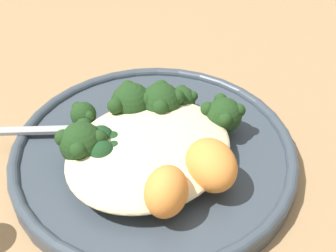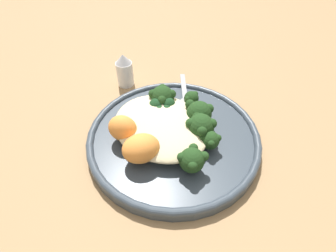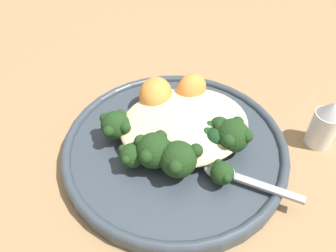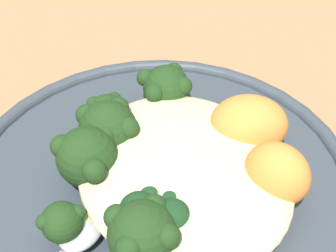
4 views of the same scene
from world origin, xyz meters
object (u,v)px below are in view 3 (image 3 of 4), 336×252
Objects in this scene: broccoli_stalk_4 at (209,159)px; salt_shaker at (325,124)px; sweet_potato_chunk_1 at (192,89)px; plate at (175,146)px; kale_tuft at (215,134)px; broccoli_stalk_3 at (179,153)px; spoon at (231,174)px; broccoli_stalk_5 at (225,135)px; broccoli_stalk_0 at (128,126)px; broccoli_stalk_1 at (151,145)px; quinoa_mound at (184,124)px; sweet_potato_chunk_0 at (156,94)px; broccoli_stalk_2 at (157,148)px.

salt_shaker is at bearing 81.35° from broccoli_stalk_4.
salt_shaker is at bearing 142.38° from sweet_potato_chunk_1.
kale_tuft reaches higher than plate.
broccoli_stalk_3 reaches higher than spoon.
broccoli_stalk_4 is 2.67× the size of kale_tuft.
broccoli_stalk_5 is 1.16× the size of salt_shaker.
broccoli_stalk_0 is 1.04× the size of broccoli_stalk_1.
broccoli_stalk_0 is at bearing -144.58° from broccoli_stalk_4.
quinoa_mound is 1.71× the size of spoon.
broccoli_stalk_3 is 1.05× the size of spoon.
plate is at bearing -163.90° from broccoli_stalk_5.
kale_tuft is 0.06m from spoon.
broccoli_stalk_1 is 0.08m from sweet_potato_chunk_0.
broccoli_stalk_3 is (-0.02, 0.01, -0.00)m from broccoli_stalk_2.
broccoli_stalk_1 is 1.12× the size of broccoli_stalk_3.
broccoli_stalk_4 is 2.71× the size of sweet_potato_chunk_1.
plate is 2.39× the size of broccoli_stalk_0.
spoon is at bearing 106.74° from quinoa_mound.
broccoli_stalk_5 is at bearing 168.33° from broccoli_stalk_0.
quinoa_mound is at bearing 175.87° from broccoli_stalk_5.
broccoli_stalk_1 is at bearing -6.18° from kale_tuft.
broccoli_stalk_5 is at bearing 154.57° from plate.
plate is 2.94× the size of spoon.
broccoli_stalk_2 is at bearing 78.67° from broccoli_stalk_1.
broccoli_stalk_1 is 1.37× the size of broccoli_stalk_2.
plate is 0.08m from spoon.
spoon is (-0.05, 0.14, -0.02)m from sweet_potato_chunk_0.
plate is at bearing 93.17° from sweet_potato_chunk_0.
sweet_potato_chunk_1 is at bearing -144.07° from broccoli_stalk_0.
sweet_potato_chunk_1 is at bearing -37.62° from salt_shaker.
broccoli_stalk_1 is 2.48× the size of kale_tuft.
quinoa_mound is at bearing -179.38° from broccoli_stalk_2.
sweet_potato_chunk_1 is at bearing 174.28° from sweet_potato_chunk_0.
kale_tuft is (-0.05, 0.09, -0.01)m from sweet_potato_chunk_0.
quinoa_mound is at bearing -46.08° from kale_tuft.
broccoli_stalk_2 reaches higher than broccoli_stalk_1.
broccoli_stalk_2 is at bearing -172.18° from spoon.
quinoa_mound is 3.58× the size of kale_tuft.
broccoli_stalk_0 reaches higher than broccoli_stalk_4.
quinoa_mound is at bearing -17.99° from salt_shaker.
plate is 5.12× the size of sweet_potato_chunk_0.
broccoli_stalk_4 is at bearing 124.48° from broccoli_stalk_1.
kale_tuft reaches higher than spoon.
broccoli_stalk_5 is at bearing 141.91° from broccoli_stalk_2.
sweet_potato_chunk_0 is (-0.05, -0.04, 0.01)m from broccoli_stalk_0.
broccoli_stalk_3 and sweet_potato_chunk_0 have the same top height.
sweet_potato_chunk_1 is at bearing 130.42° from spoon.
broccoli_stalk_5 reaches higher than broccoli_stalk_4.
quinoa_mound is at bearing -143.26° from plate.
sweet_potato_chunk_0 is 1.22× the size of sweet_potato_chunk_1.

